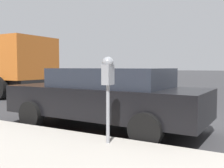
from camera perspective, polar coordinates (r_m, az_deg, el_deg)
ground_plane at (r=6.84m, az=10.76°, el=-8.54°), size 220.00×220.00×0.00m
parking_meter at (r=4.37m, az=-0.89°, el=1.42°), size 0.21×0.19×1.46m
car_black at (r=6.16m, az=-1.44°, el=-2.63°), size 2.14×4.80×1.42m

